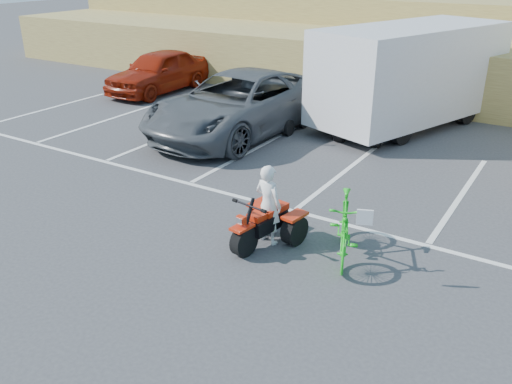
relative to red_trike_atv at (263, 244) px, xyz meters
The scene contains 11 objects.
ground 0.91m from the red_trike_atv, 100.83° to the right, with size 100.00×100.00×0.00m, color #3C3C3E.
parking_stripes 3.25m from the red_trike_atv, 77.66° to the left, with size 28.00×5.16×0.01m.
grass_embankment 14.66m from the red_trike_atv, 90.67° to the left, with size 40.00×8.50×3.10m.
red_trike_atv is the anchor object (origin of this frame).
rider 0.75m from the red_trike_atv, 81.01° to the left, with size 0.54×0.35×1.48m, color white.
green_dirt_bike 1.54m from the red_trike_atv, 15.78° to the left, with size 0.53×1.86×1.12m, color #14BF19.
grey_pickup 6.72m from the red_trike_atv, 127.25° to the left, with size 2.87×6.22×1.73m, color #494C51.
red_car 12.42m from the red_trike_atv, 139.60° to the left, with size 1.82×4.53×1.54m, color maroon.
cargo_trailer 8.77m from the red_trike_atv, 91.16° to the left, with size 4.48×6.76×2.93m.
quad_atv_blue 7.01m from the red_trike_atv, 116.20° to the left, with size 0.99×1.33×0.87m, color navy, non-canonical shape.
quad_atv_green 6.74m from the red_trike_atv, 96.10° to the left, with size 1.24×1.66×1.08m, color #175D15, non-canonical shape.
Camera 1 is at (4.58, -6.40, 4.78)m, focal length 38.00 mm.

